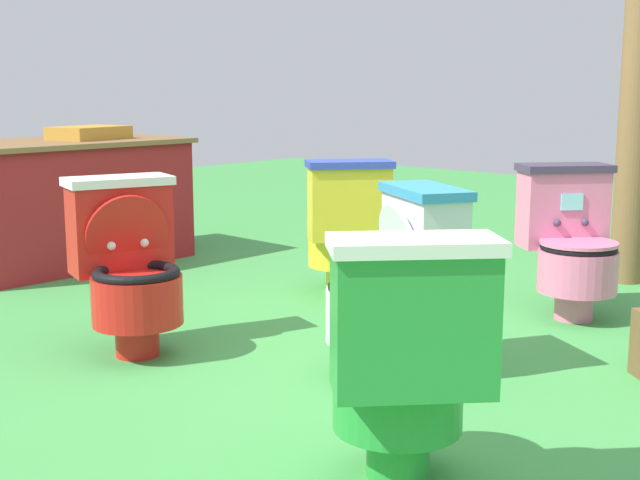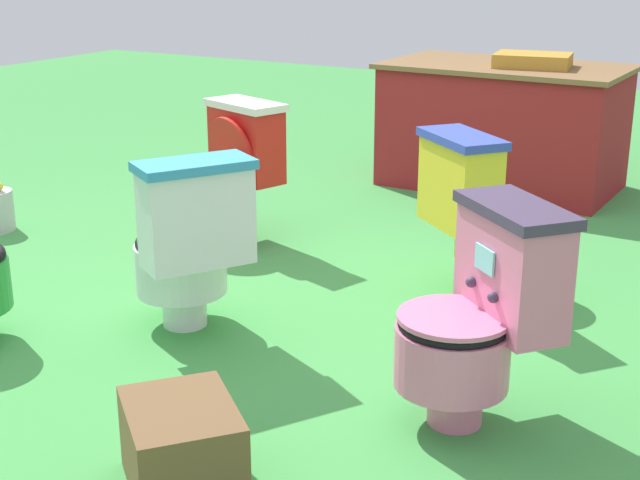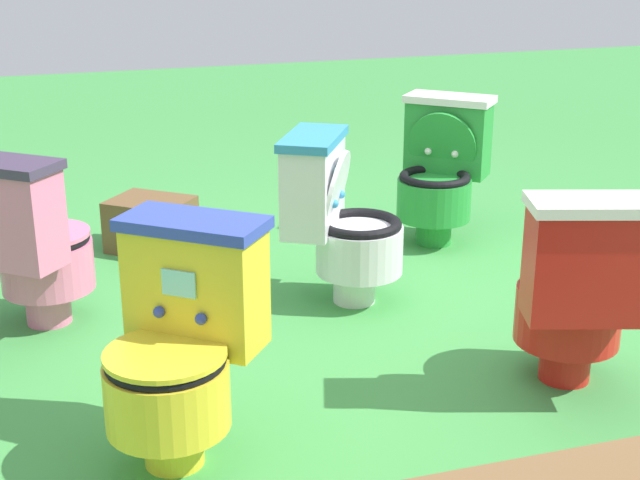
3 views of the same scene
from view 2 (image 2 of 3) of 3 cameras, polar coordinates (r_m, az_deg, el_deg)
The scene contains 7 objects.
ground at distance 3.92m, azimuth -5.58°, elevation -4.46°, with size 14.00×14.00×0.00m, color #429947.
toilet_red at distance 4.68m, azimuth -5.60°, elevation 4.18°, with size 0.53×0.59×0.73m.
toilet_white at distance 3.62m, azimuth -8.23°, elevation -0.18°, with size 0.63×0.60×0.73m.
toilet_pink at distance 2.96m, azimuth 9.86°, elevation -4.60°, with size 0.62×0.64×0.73m.
toilet_yellow at distance 4.05m, azimuth 9.95°, elevation 1.67°, with size 0.62×0.64×0.73m.
vendor_table at distance 5.90m, azimuth 11.33°, elevation 7.03°, with size 1.47×0.88×0.85m.
small_crate at distance 2.70m, azimuth -8.57°, elevation -12.66°, with size 0.38×0.30×0.26m, color brown.
Camera 2 is at (2.13, -2.92, 1.51)m, focal length 51.45 mm.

